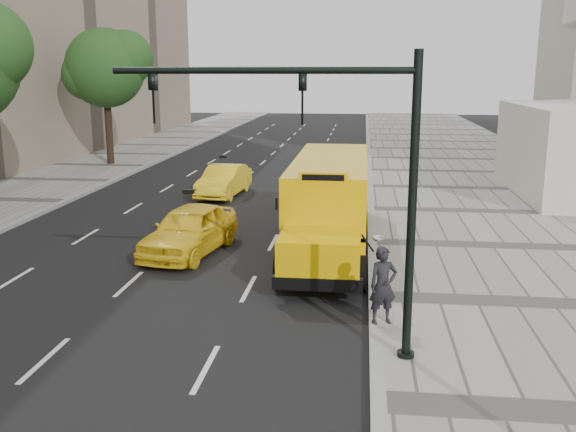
# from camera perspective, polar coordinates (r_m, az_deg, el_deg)

# --- Properties ---
(ground) EXTENTS (140.00, 140.00, 0.00)m
(ground) POSITION_cam_1_polar(r_m,az_deg,el_deg) (23.38, -7.40, -2.16)
(ground) COLOR black
(ground) RESTS_ON ground
(sidewalk_museum) EXTENTS (12.00, 140.00, 0.15)m
(sidewalk_museum) POSITION_cam_1_polar(r_m,az_deg,el_deg) (23.56, 22.24, -2.72)
(sidewalk_museum) COLOR gray
(sidewalk_museum) RESTS_ON ground
(curb_museum) EXTENTS (0.30, 140.00, 0.15)m
(curb_museum) POSITION_cam_1_polar(r_m,az_deg,el_deg) (22.68, 7.48, -2.43)
(curb_museum) COLOR gray
(curb_museum) RESTS_ON ground
(tree_c) EXTENTS (5.52, 4.91, 8.59)m
(tree_c) POSITION_cam_1_polar(r_m,az_deg,el_deg) (42.48, -15.83, 12.60)
(tree_c) COLOR black
(tree_c) RESTS_ON ground
(school_bus) EXTENTS (2.96, 11.56, 3.19)m
(school_bus) POSITION_cam_1_polar(r_m,az_deg,el_deg) (22.44, 3.77, 1.92)
(school_bus) COLOR #ECB301
(school_bus) RESTS_ON ground
(taxi_near) EXTENTS (2.74, 5.06, 1.63)m
(taxi_near) POSITION_cam_1_polar(r_m,az_deg,el_deg) (21.60, -8.74, -1.21)
(taxi_near) COLOR yellow
(taxi_near) RESTS_ON ground
(taxi_far) EXTENTS (2.02, 4.66, 1.49)m
(taxi_far) POSITION_cam_1_polar(r_m,az_deg,el_deg) (31.40, -5.73, 3.13)
(taxi_far) COLOR yellow
(taxi_far) RESTS_ON ground
(pedestrian) EXTENTS (0.79, 0.66, 1.86)m
(pedestrian) POSITION_cam_1_polar(r_m,az_deg,el_deg) (15.28, 8.45, -6.11)
(pedestrian) COLOR black
(pedestrian) RESTS_ON sidewalk_museum
(traffic_signal) EXTENTS (6.18, 0.36, 6.40)m
(traffic_signal) POSITION_cam_1_polar(r_m,az_deg,el_deg) (12.80, 4.81, 4.20)
(traffic_signal) COLOR black
(traffic_signal) RESTS_ON ground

